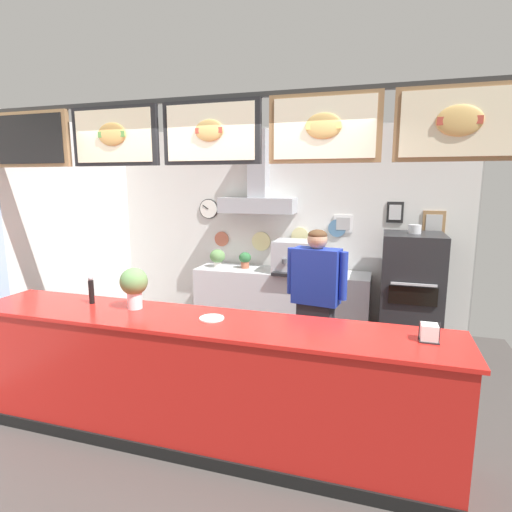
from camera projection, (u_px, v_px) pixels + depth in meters
ground_plane at (211, 424)px, 3.58m from camera, size 5.93×5.93×0.00m
back_wall_assembly at (277, 225)px, 5.48m from camera, size 4.84×2.47×2.79m
service_counter at (198, 380)px, 3.29m from camera, size 3.92×0.67×1.02m
back_prep_counter at (281, 306)px, 5.42m from camera, size 2.24×0.55×0.94m
pizza_oven at (410, 297)px, 4.78m from camera, size 0.66×0.76×1.59m
shop_worker at (316, 304)px, 4.13m from camera, size 0.61×0.29×1.61m
espresso_machine at (298, 257)px, 5.21m from camera, size 0.59×0.55×0.40m
potted_basil at (245, 259)px, 5.47m from camera, size 0.16×0.16×0.21m
potted_rosemary at (217, 257)px, 5.55m from camera, size 0.20×0.20×0.24m
condiment_plate at (212, 318)px, 3.19m from camera, size 0.19×0.19×0.01m
pepper_grinder at (91, 290)px, 3.59m from camera, size 0.05×0.05×0.24m
basil_vase at (134, 285)px, 3.43m from camera, size 0.23×0.23×0.35m
napkin_holder at (429, 333)px, 2.75m from camera, size 0.13×0.13×0.13m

